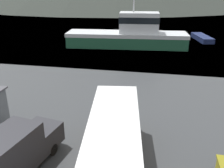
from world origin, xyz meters
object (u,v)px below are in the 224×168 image
object	(u,v)px
delivery_van	(10,155)
small_boat	(202,38)
fishing_boat	(130,34)
tour_bus	(112,164)

from	to	relation	value
delivery_van	small_boat	xyz separation A→B (m)	(14.29, 37.07, -0.94)
fishing_boat	small_boat	size ratio (longest dim) A/B	2.80
tour_bus	delivery_van	size ratio (longest dim) A/B	1.89
tour_bus	small_boat	distance (m)	38.31
small_boat	tour_bus	bearing A→B (deg)	63.75
tour_bus	delivery_van	xyz separation A→B (m)	(-5.23, 0.13, -0.39)
delivery_van	fishing_boat	world-z (taller)	fishing_boat
fishing_boat	small_boat	bearing A→B (deg)	-64.31
delivery_van	small_boat	world-z (taller)	delivery_van
tour_bus	fishing_boat	distance (m)	30.18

